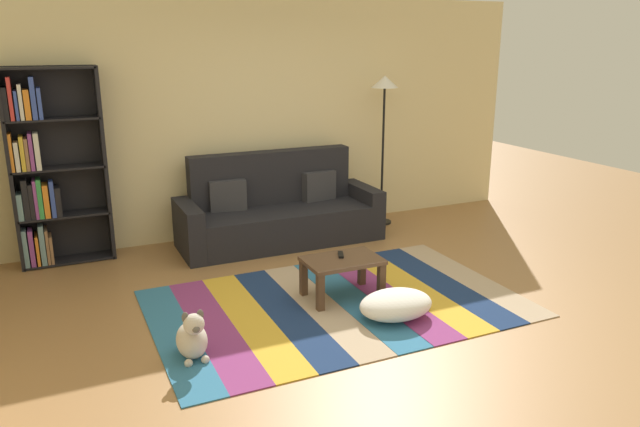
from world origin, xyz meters
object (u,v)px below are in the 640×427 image
Objects in this scene: couch at (278,212)px; bookshelf at (46,171)px; standing_lamp at (384,101)px; tv_remote at (341,255)px; coffee_table at (342,266)px; dog at (192,338)px; pouf at (396,305)px.

couch is 2.43m from bookshelf.
standing_lamp is 12.07× the size of tv_remote.
coffee_table is (2.28, -2.01, -0.67)m from bookshelf.
coffee_table is at bearing -83.08° from tv_remote.
dog is at bearing -136.00° from tv_remote.
standing_lamp reaches higher than tv_remote.
bookshelf reaches higher than coffee_table.
bookshelf is at bearing 177.65° from standing_lamp.
pouf is 0.35× the size of standing_lamp.
couch is 3.57× the size of pouf.
dog is at bearing -71.95° from bookshelf.
tv_remote is at bearing -129.24° from standing_lamp.
bookshelf is 2.77m from dog.
bookshelf is at bearing 138.59° from coffee_table.
bookshelf is 3.79m from standing_lamp.
bookshelf is 4.97× the size of dog.
bookshelf is 3.06m from tv_remote.
bookshelf is 13.18× the size of tv_remote.
coffee_table is at bearing 110.69° from pouf.
couch reaches higher than pouf.
dog is 2.65× the size of tv_remote.
coffee_table reaches higher than pouf.
dog is at bearing 178.26° from pouf.
pouf is 4.21× the size of tv_remote.
couch is 5.69× the size of dog.
coffee_table is 1.06× the size of pouf.
standing_lamp is (2.93, 2.36, 1.35)m from dog.
dog is 0.22× the size of standing_lamp.
dog is at bearing -141.11° from standing_lamp.
couch is 2.30m from pouf.
coffee_table is 1.55m from dog.
coffee_table is at bearing -128.52° from standing_lamp.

